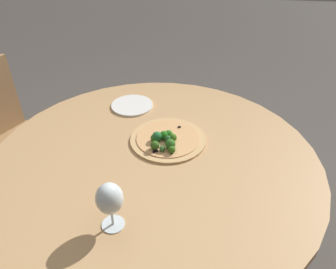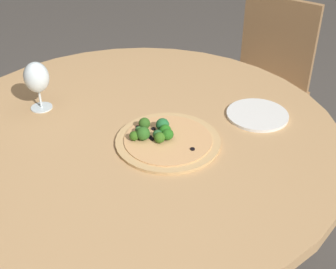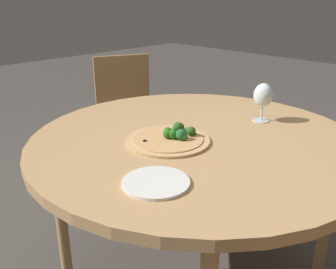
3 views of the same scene
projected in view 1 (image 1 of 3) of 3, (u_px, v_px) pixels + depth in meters
name	position (u px, v px, depth m)	size (l,w,h in m)	color
ground_plane	(157.00, 262.00, 1.75)	(12.00, 12.00, 0.00)	#4C4742
dining_table	(154.00, 166.00, 1.36)	(1.34, 1.34, 0.73)	tan
chair_2	(9.00, 135.00, 1.90)	(0.53, 0.53, 0.87)	#997047
pizza	(167.00, 139.00, 1.40)	(0.33, 0.33, 0.06)	tan
wine_glass	(110.00, 199.00, 0.98)	(0.09, 0.09, 0.17)	silver
plate_near	(132.00, 105.00, 1.65)	(0.21, 0.21, 0.01)	silver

